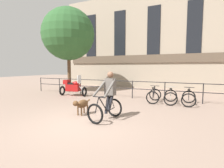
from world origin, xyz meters
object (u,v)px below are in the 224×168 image
(parked_motorcycle, at_px, (73,87))
(parked_bicycle_near_lamp, at_px, (154,96))
(parked_bicycle_mid_left, at_px, (171,97))
(parked_bicycle_mid_right, at_px, (189,98))
(dog, at_px, (82,104))
(cyclist_with_bike, at_px, (108,98))

(parked_motorcycle, xyz_separation_m, parked_bicycle_near_lamp, (5.22, 0.13, -0.20))
(parked_motorcycle, xyz_separation_m, parked_bicycle_mid_left, (6.06, 0.13, -0.20))
(parked_bicycle_mid_right, bearing_deg, parked_motorcycle, -0.21)
(dog, xyz_separation_m, parked_bicycle_mid_right, (3.70, 3.69, -0.06))
(dog, height_order, parked_bicycle_mid_left, parked_bicycle_mid_left)
(cyclist_with_bike, relative_size, parked_bicycle_mid_right, 1.51)
(parked_bicycle_near_lamp, distance_m, parked_bicycle_mid_right, 1.69)
(parked_bicycle_mid_left, bearing_deg, parked_motorcycle, -5.48)
(cyclist_with_bike, relative_size, dog, 1.70)
(cyclist_with_bike, xyz_separation_m, parked_bicycle_mid_right, (2.53, 3.76, -0.41))
(parked_bicycle_mid_left, bearing_deg, parked_bicycle_mid_right, 173.26)
(cyclist_with_bike, height_order, parked_bicycle_mid_right, cyclist_with_bike)
(parked_motorcycle, height_order, parked_bicycle_mid_left, parked_motorcycle)
(cyclist_with_bike, relative_size, parked_bicycle_near_lamp, 1.46)
(dog, xyz_separation_m, parked_bicycle_mid_left, (2.86, 3.69, -0.06))
(dog, xyz_separation_m, parked_motorcycle, (-3.20, 3.55, 0.14))
(dog, distance_m, parked_bicycle_mid_right, 5.23)
(cyclist_with_bike, height_order, parked_motorcycle, cyclist_with_bike)
(dog, relative_size, parked_bicycle_near_lamp, 0.86)
(parked_bicycle_mid_left, bearing_deg, parked_bicycle_near_lamp, -6.74)
(parked_motorcycle, height_order, parked_bicycle_near_lamp, parked_motorcycle)
(cyclist_with_bike, distance_m, parked_bicycle_mid_left, 4.14)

